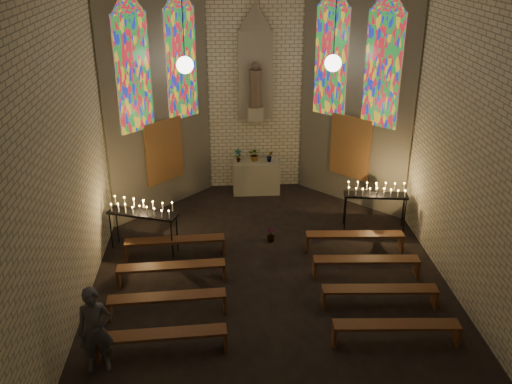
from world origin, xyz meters
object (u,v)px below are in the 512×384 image
aisle_flower_pot (271,235)px  visitor (95,330)px  altar (256,177)px  votive_stand_left (142,210)px  votive_stand_right (376,192)px

aisle_flower_pot → visitor: bearing=-127.8°
altar → votive_stand_left: votive_stand_left is taller
votive_stand_left → visitor: bearing=-75.6°
aisle_flower_pot → votive_stand_left: 3.32m
votive_stand_right → aisle_flower_pot: bearing=-160.8°
aisle_flower_pot → votive_stand_right: size_ratio=0.21×
aisle_flower_pot → votive_stand_left: (-3.18, -0.23, 0.91)m
votive_stand_right → visitor: bearing=-133.5°
votive_stand_left → visitor: visitor is taller
altar → votive_stand_left: bearing=-132.0°
altar → votive_stand_left: (-3.00, -3.33, 0.60)m
altar → votive_stand_left: size_ratio=0.79×
votive_stand_left → visitor: 4.30m
altar → aisle_flower_pot: bearing=-86.7°
votive_stand_left → altar: bearing=66.7°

